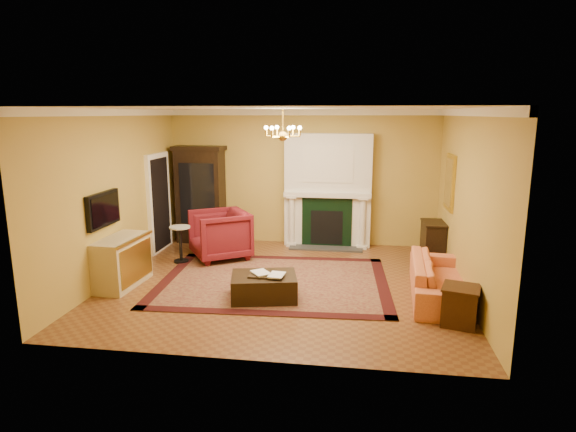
% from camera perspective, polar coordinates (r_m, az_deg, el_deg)
% --- Properties ---
extents(floor, '(6.00, 5.50, 0.02)m').
position_cam_1_polar(floor, '(8.56, -0.58, -7.96)').
color(floor, brown).
rests_on(floor, ground).
extents(ceiling, '(6.00, 5.50, 0.02)m').
position_cam_1_polar(ceiling, '(8.04, -0.62, 12.70)').
color(ceiling, white).
rests_on(ceiling, wall_back).
extents(wall_back, '(6.00, 0.02, 3.00)m').
position_cam_1_polar(wall_back, '(10.87, 1.65, 4.55)').
color(wall_back, gold).
rests_on(wall_back, floor).
extents(wall_front, '(6.00, 0.02, 3.00)m').
position_cam_1_polar(wall_front, '(5.52, -5.02, -2.92)').
color(wall_front, gold).
rests_on(wall_front, floor).
extents(wall_left, '(0.02, 5.50, 3.00)m').
position_cam_1_polar(wall_left, '(9.12, -19.65, 2.40)').
color(wall_left, gold).
rests_on(wall_left, floor).
extents(wall_right, '(0.02, 5.50, 3.00)m').
position_cam_1_polar(wall_right, '(8.26, 20.51, 1.39)').
color(wall_right, gold).
rests_on(wall_right, floor).
extents(fireplace, '(1.90, 0.70, 2.50)m').
position_cam_1_polar(fireplace, '(10.68, 4.73, 2.72)').
color(fireplace, silver).
rests_on(fireplace, wall_back).
extents(crown_molding, '(6.00, 5.50, 0.12)m').
position_cam_1_polar(crown_molding, '(8.98, 0.34, 12.19)').
color(crown_molding, white).
rests_on(crown_molding, ceiling).
extents(doorway, '(0.08, 1.05, 2.10)m').
position_cam_1_polar(doorway, '(10.68, -15.00, 1.54)').
color(doorway, white).
rests_on(doorway, wall_left).
extents(tv_panel, '(0.09, 0.95, 0.58)m').
position_cam_1_polar(tv_panel, '(8.60, -21.04, 0.73)').
color(tv_panel, black).
rests_on(tv_panel, wall_left).
extents(gilt_mirror, '(0.06, 0.76, 1.05)m').
position_cam_1_polar(gilt_mirror, '(9.59, 18.61, 3.82)').
color(gilt_mirror, gold).
rests_on(gilt_mirror, wall_right).
extents(chandelier, '(0.63, 0.55, 0.53)m').
position_cam_1_polar(chandelier, '(8.04, -0.62, 9.84)').
color(chandelier, gold).
rests_on(chandelier, ceiling).
extents(oriental_rug, '(4.13, 3.18, 0.02)m').
position_cam_1_polar(oriental_rug, '(8.60, -1.69, -7.73)').
color(oriental_rug, '#420E14').
rests_on(oriental_rug, floor).
extents(china_cabinet, '(1.08, 0.54, 2.11)m').
position_cam_1_polar(china_cabinet, '(11.17, -10.31, 2.26)').
color(china_cabinet, black).
rests_on(china_cabinet, floor).
extents(wingback_armchair, '(1.42, 1.44, 1.10)m').
position_cam_1_polar(wingback_armchair, '(9.89, -8.09, -1.93)').
color(wingback_armchair, maroon).
rests_on(wingback_armchair, floor).
extents(pedestal_table, '(0.41, 0.41, 0.73)m').
position_cam_1_polar(pedestal_table, '(9.80, -12.63, -2.97)').
color(pedestal_table, black).
rests_on(pedestal_table, floor).
extents(commode, '(0.60, 1.17, 0.85)m').
position_cam_1_polar(commode, '(8.77, -19.13, -5.15)').
color(commode, '#BCAD8A').
rests_on(commode, floor).
extents(coral_sofa, '(0.78, 2.19, 0.84)m').
position_cam_1_polar(coral_sofa, '(8.14, 17.51, -6.39)').
color(coral_sofa, '#E07647').
rests_on(coral_sofa, floor).
extents(end_table, '(0.57, 0.57, 0.53)m').
position_cam_1_polar(end_table, '(7.27, 19.70, -10.08)').
color(end_table, '#311C0D').
rests_on(end_table, floor).
extents(console_table, '(0.42, 0.70, 0.77)m').
position_cam_1_polar(console_table, '(10.10, 16.78, -2.99)').
color(console_table, black).
rests_on(console_table, floor).
extents(leather_ottoman, '(1.16, 0.94, 0.38)m').
position_cam_1_polar(leather_ottoman, '(7.79, -2.86, -8.34)').
color(leather_ottoman, black).
rests_on(leather_ottoman, oriental_rug).
extents(ottoman_tray, '(0.42, 0.33, 0.03)m').
position_cam_1_polar(ottoman_tray, '(7.68, -3.05, -7.02)').
color(ottoman_tray, black).
rests_on(ottoman_tray, leather_ottoman).
extents(book_a, '(0.21, 0.17, 0.32)m').
position_cam_1_polar(book_a, '(7.61, -4.07, -5.86)').
color(book_a, gray).
rests_on(book_a, ottoman_tray).
extents(book_b, '(0.23, 0.05, 0.32)m').
position_cam_1_polar(book_b, '(7.58, -2.21, -5.89)').
color(book_b, gray).
rests_on(book_b, ottoman_tray).
extents(topiary_left, '(0.18, 0.18, 0.48)m').
position_cam_1_polar(topiary_left, '(10.64, 1.36, 4.37)').
color(topiary_left, gray).
rests_on(topiary_left, fireplace).
extents(topiary_right, '(0.17, 0.17, 0.45)m').
position_cam_1_polar(topiary_right, '(10.57, 9.04, 4.06)').
color(topiary_right, gray).
rests_on(topiary_right, fireplace).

